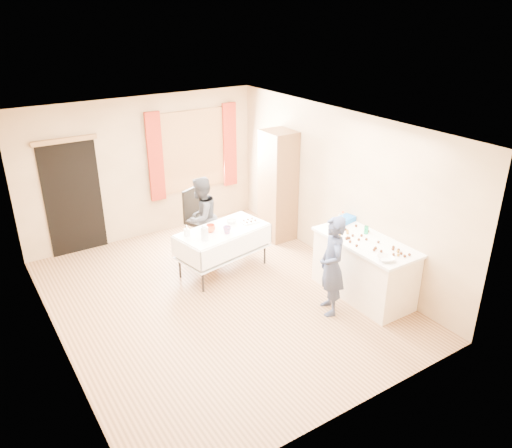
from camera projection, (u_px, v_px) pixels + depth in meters
floor at (219, 299)px, 7.51m from camera, size 4.50×5.50×0.02m
ceiling at (212, 126)px, 6.45m from camera, size 4.50×5.50×0.02m
wall_back at (143, 169)px, 9.10m from camera, size 4.50×0.02×2.60m
wall_front at (352, 313)px, 4.86m from camera, size 4.50×0.02×2.60m
wall_left at (47, 260)px, 5.86m from camera, size 0.02×5.50×2.60m
wall_right at (338, 189)px, 8.10m from camera, size 0.02×5.50×2.60m
window_frame at (193, 150)px, 9.48m from camera, size 1.32×0.06×1.52m
window_pane at (193, 150)px, 9.47m from camera, size 1.20×0.02×1.40m
curtain_left at (155, 157)px, 9.06m from camera, size 0.28×0.06×1.65m
curtain_right at (230, 145)px, 9.83m from camera, size 0.28×0.06×1.65m
doorway at (73, 198)px, 8.55m from camera, size 0.95×0.04×2.00m
door_lintel at (64, 140)px, 8.11m from camera, size 1.05×0.06×0.08m
cabinet at (278, 186)px, 9.08m from camera, size 0.50×0.60×2.03m
counter at (364, 268)px, 7.43m from camera, size 0.76×1.60×0.91m
party_table at (223, 246)px, 8.11m from camera, size 1.59×1.02×0.75m
chair at (200, 229)px, 9.06m from camera, size 0.57×0.57×1.05m
girl at (332, 266)px, 6.91m from camera, size 0.79×0.74×1.46m
woman at (201, 218)px, 8.50m from camera, size 1.15×1.12×1.43m
soda_can at (366, 230)px, 7.43m from camera, size 0.08×0.08×0.12m
mixing_bowl at (385, 259)px, 6.67m from camera, size 0.40×0.40×0.06m
foam_block at (340, 225)px, 7.65m from camera, size 0.16×0.11×0.08m
blue_basket at (346, 219)px, 7.84m from camera, size 0.33×0.25×0.08m
pitcher at (205, 234)px, 7.58m from camera, size 0.14×0.14×0.22m
cup_red at (211, 228)px, 7.87m from camera, size 0.19×0.19×0.12m
cup_rainbow at (227, 230)px, 7.82m from camera, size 0.17×0.17×0.12m
small_bowl at (231, 221)px, 8.21m from camera, size 0.24×0.24×0.05m
pastry_tray at (250, 222)px, 8.24m from camera, size 0.29×0.21×0.02m
bottle at (187, 231)px, 7.72m from camera, size 0.10×0.10×0.18m
cake_balls at (369, 242)px, 7.15m from camera, size 0.53×1.15×0.04m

